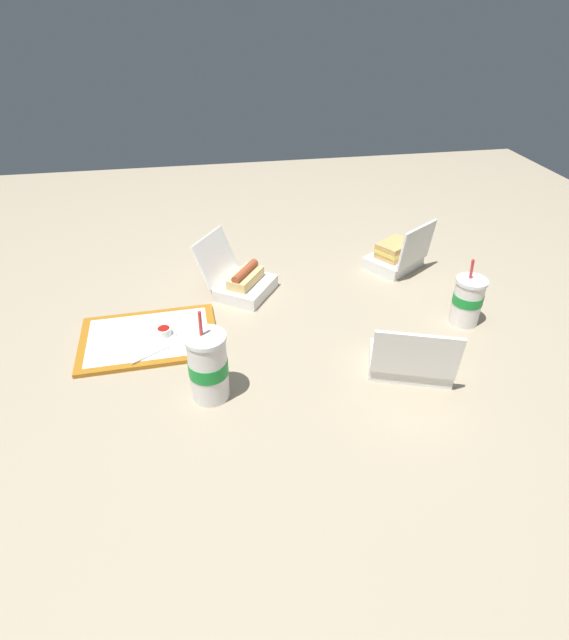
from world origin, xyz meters
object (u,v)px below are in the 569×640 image
object	(u,v)px
food_tray	(149,338)
clamshell_hotdog_left	(242,281)
plastic_fork	(150,354)
clamshell_hotdog_center	(411,359)
ketchup_cup	(164,331)
clamshell_sandwich_back	(396,256)
soda_cup_front	(208,366)
soda_cup_left	(467,300)

from	to	relation	value
food_tray	clamshell_hotdog_left	distance (m)	0.35
plastic_fork	clamshell_hotdog_center	xyz separation A→B (m)	(-0.65, 0.16, 0.03)
ketchup_cup	clamshell_sandwich_back	xyz separation A→B (m)	(-0.77, -0.29, 0.02)
ketchup_cup	clamshell_sandwich_back	distance (m)	0.83
clamshell_sandwich_back	soda_cup_front	xyz separation A→B (m)	(0.66, 0.54, 0.04)
ketchup_cup	clamshell_sandwich_back	size ratio (longest dim) A/B	0.17
clamshell_hotdog_center	soda_cup_left	size ratio (longest dim) A/B	1.20
clamshell_hotdog_left	soda_cup_left	xyz separation A→B (m)	(-0.61, 0.27, 0.03)
food_tray	plastic_fork	bearing A→B (deg)	95.55
food_tray	clamshell_hotdog_center	bearing A→B (deg)	158.83
food_tray	ketchup_cup	bearing A→B (deg)	171.22
food_tray	clamshell_hotdog_left	xyz separation A→B (m)	(-0.28, -0.21, 0.03)
plastic_fork	clamshell_sandwich_back	distance (m)	0.89
clamshell_sandwich_back	soda_cup_front	size ratio (longest dim) A/B	0.99
soda_cup_left	plastic_fork	bearing A→B (deg)	1.27
ketchup_cup	soda_cup_front	xyz separation A→B (m)	(-0.11, 0.25, 0.06)
plastic_fork	soda_cup_left	distance (m)	0.89
food_tray	plastic_fork	size ratio (longest dim) A/B	3.46
clamshell_hotdog_center	soda_cup_left	xyz separation A→B (m)	(-0.24, -0.18, 0.03)
clamshell_sandwich_back	soda_cup_left	bearing A→B (deg)	102.31
food_tray	clamshell_hotdog_center	xyz separation A→B (m)	(-0.66, 0.25, 0.03)
plastic_fork	clamshell_sandwich_back	xyz separation A→B (m)	(-0.81, -0.37, 0.03)
plastic_fork	clamshell_hotdog_left	distance (m)	0.40
plastic_fork	clamshell_sandwich_back	world-z (taller)	clamshell_sandwich_back
plastic_fork	soda_cup_left	xyz separation A→B (m)	(-0.89, -0.02, 0.06)
ketchup_cup	soda_cup_front	bearing A→B (deg)	114.58
plastic_fork	clamshell_hotdog_left	world-z (taller)	clamshell_hotdog_left
clamshell_sandwich_back	clamshell_hotdog_center	bearing A→B (deg)	73.17
clamshell_hotdog_left	clamshell_hotdog_center	size ratio (longest dim) A/B	1.11
clamshell_hotdog_left	clamshell_sandwich_back	bearing A→B (deg)	-171.88
clamshell_sandwich_back	food_tray	bearing A→B (deg)	19.04
ketchup_cup	clamshell_hotdog_center	distance (m)	0.66
food_tray	soda_cup_left	bearing A→B (deg)	175.57
clamshell_hotdog_left	soda_cup_front	distance (m)	0.48
food_tray	clamshell_sandwich_back	xyz separation A→B (m)	(-0.82, -0.28, 0.04)
ketchup_cup	clamshell_sandwich_back	bearing A→B (deg)	-159.53
clamshell_sandwich_back	plastic_fork	bearing A→B (deg)	24.64
food_tray	soda_cup_left	size ratio (longest dim) A/B	1.89
plastic_fork	clamshell_hotdog_left	size ratio (longest dim) A/B	0.41
ketchup_cup	clamshell_hotdog_center	bearing A→B (deg)	158.01
clamshell_hotdog_left	soda_cup_left	size ratio (longest dim) A/B	1.33
food_tray	clamshell_hotdog_center	world-z (taller)	clamshell_hotdog_center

